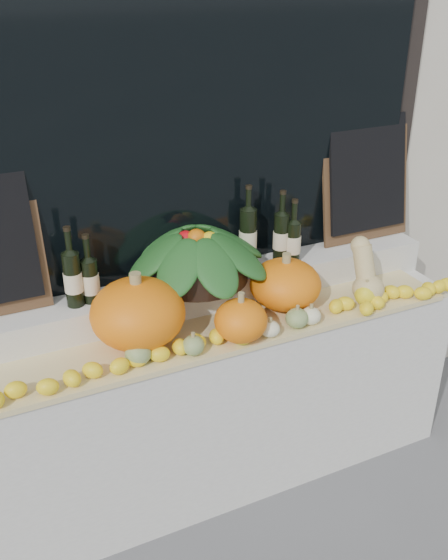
# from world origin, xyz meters

# --- Properties ---
(display_sill) EXTENTS (2.30, 0.55, 0.88)m
(display_sill) POSITION_xyz_m (0.00, 1.52, 0.44)
(display_sill) COLOR silver
(display_sill) RESTS_ON ground
(rear_tier) EXTENTS (2.30, 0.25, 0.16)m
(rear_tier) POSITION_xyz_m (0.00, 1.68, 0.96)
(rear_tier) COLOR silver
(rear_tier) RESTS_ON display_sill
(straw_bedding) EXTENTS (2.10, 0.32, 0.02)m
(straw_bedding) POSITION_xyz_m (0.00, 1.40, 0.89)
(straw_bedding) COLOR tan
(straw_bedding) RESTS_ON display_sill
(pumpkin_left) EXTENTS (0.46, 0.46, 0.28)m
(pumpkin_left) POSITION_xyz_m (-0.38, 1.46, 1.05)
(pumpkin_left) COLOR orange
(pumpkin_left) RESTS_ON straw_bedding
(pumpkin_right) EXTENTS (0.38, 0.38, 0.22)m
(pumpkin_right) POSITION_xyz_m (0.32, 1.48, 1.02)
(pumpkin_right) COLOR orange
(pumpkin_right) RESTS_ON straw_bedding
(pumpkin_center) EXTENTS (0.29, 0.29, 0.18)m
(pumpkin_center) POSITION_xyz_m (0.01, 1.31, 0.99)
(pumpkin_center) COLOR orange
(pumpkin_center) RESTS_ON straw_bedding
(butternut_squash) EXTENTS (0.15, 0.21, 0.29)m
(butternut_squash) POSITION_xyz_m (0.69, 1.38, 1.03)
(butternut_squash) COLOR #D1B97B
(butternut_squash) RESTS_ON straw_bedding
(decorative_gourds) EXTENTS (1.19, 0.16, 0.15)m
(decorative_gourds) POSITION_xyz_m (0.11, 1.30, 0.96)
(decorative_gourds) COLOR #2E611D
(decorative_gourds) RESTS_ON straw_bedding
(lemon_heap) EXTENTS (2.20, 0.16, 0.06)m
(lemon_heap) POSITION_xyz_m (0.00, 1.29, 0.94)
(lemon_heap) COLOR yellow
(lemon_heap) RESTS_ON straw_bedding
(produce_bowl) EXTENTS (0.69, 0.69, 0.25)m
(produce_bowl) POSITION_xyz_m (-0.03, 1.66, 1.16)
(produce_bowl) COLOR black
(produce_bowl) RESTS_ON rear_tier
(wine_bottle_far_left) EXTENTS (0.08, 0.08, 0.35)m
(wine_bottle_far_left) POSITION_xyz_m (-0.59, 1.65, 1.16)
(wine_bottle_far_left) COLOR black
(wine_bottle_far_left) RESTS_ON rear_tier
(wine_bottle_near_left) EXTENTS (0.08, 0.08, 0.30)m
(wine_bottle_near_left) POSITION_xyz_m (-0.52, 1.66, 1.14)
(wine_bottle_near_left) COLOR black
(wine_bottle_near_left) RESTS_ON rear_tier
(wine_bottle_tall) EXTENTS (0.08, 0.08, 0.38)m
(wine_bottle_tall) POSITION_xyz_m (0.24, 1.70, 1.18)
(wine_bottle_tall) COLOR black
(wine_bottle_tall) RESTS_ON rear_tier
(wine_bottle_near_right) EXTENTS (0.08, 0.08, 0.35)m
(wine_bottle_near_right) POSITION_xyz_m (0.40, 1.66, 1.16)
(wine_bottle_near_right) COLOR black
(wine_bottle_near_right) RESTS_ON rear_tier
(wine_bottle_far_right) EXTENTS (0.08, 0.08, 0.31)m
(wine_bottle_far_right) POSITION_xyz_m (0.45, 1.64, 1.14)
(wine_bottle_far_right) COLOR black
(wine_bottle_far_right) RESTS_ON rear_tier
(chalkboard_right) EXTENTS (0.50, 0.13, 0.61)m
(chalkboard_right) POSITION_xyz_m (0.92, 1.74, 1.36)
(chalkboard_right) COLOR #4C331E
(chalkboard_right) RESTS_ON rear_tier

